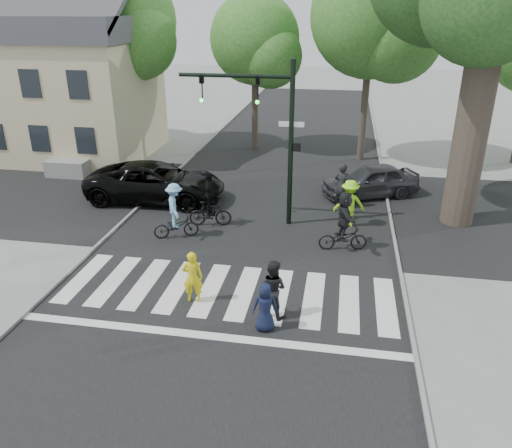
# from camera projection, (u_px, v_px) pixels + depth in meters

# --- Properties ---
(ground) EXTENTS (120.00, 120.00, 0.00)m
(ground) POSITION_uv_depth(u_px,v_px,m) (219.00, 310.00, 13.60)
(ground) COLOR gray
(ground) RESTS_ON ground
(road_stem) EXTENTS (10.00, 70.00, 0.01)m
(road_stem) POSITION_uv_depth(u_px,v_px,m) (252.00, 234.00, 18.11)
(road_stem) COLOR black
(road_stem) RESTS_ON ground
(road_cross) EXTENTS (70.00, 10.00, 0.01)m
(road_cross) POSITION_uv_depth(u_px,v_px,m) (265.00, 204.00, 20.81)
(road_cross) COLOR black
(road_cross) RESTS_ON ground
(curb_left) EXTENTS (0.10, 70.00, 0.10)m
(curb_left) POSITION_uv_depth(u_px,v_px,m) (121.00, 223.00, 18.89)
(curb_left) COLOR gray
(curb_left) RESTS_ON ground
(curb_right) EXTENTS (0.10, 70.00, 0.10)m
(curb_right) POSITION_uv_depth(u_px,v_px,m) (395.00, 243.00, 17.29)
(curb_right) COLOR gray
(curb_right) RESTS_ON ground
(crosswalk) EXTENTS (10.00, 3.85, 0.01)m
(crosswalk) POSITION_uv_depth(u_px,v_px,m) (224.00, 297.00, 14.19)
(crosswalk) COLOR silver
(crosswalk) RESTS_ON ground
(traffic_signal) EXTENTS (4.45, 0.29, 6.00)m
(traffic_signal) POSITION_uv_depth(u_px,v_px,m) (268.00, 120.00, 17.57)
(traffic_signal) COLOR black
(traffic_signal) RESTS_ON ground
(bg_tree_0) EXTENTS (5.46, 5.20, 8.97)m
(bg_tree_0) POSITION_uv_depth(u_px,v_px,m) (45.00, 35.00, 27.76)
(bg_tree_0) COLOR brown
(bg_tree_0) RESTS_ON ground
(bg_tree_1) EXTENTS (6.09, 5.80, 9.80)m
(bg_tree_1) POSITION_uv_depth(u_px,v_px,m) (125.00, 26.00, 26.29)
(bg_tree_1) COLOR brown
(bg_tree_1) RESTS_ON ground
(bg_tree_2) EXTENTS (5.04, 4.80, 8.40)m
(bg_tree_2) POSITION_uv_depth(u_px,v_px,m) (259.00, 43.00, 26.56)
(bg_tree_2) COLOR brown
(bg_tree_2) RESTS_ON ground
(bg_tree_3) EXTENTS (6.30, 6.00, 10.20)m
(bg_tree_3) POSITION_uv_depth(u_px,v_px,m) (378.00, 21.00, 23.91)
(bg_tree_3) COLOR brown
(bg_tree_3) RESTS_ON ground
(house) EXTENTS (8.40, 8.10, 8.82)m
(house) POSITION_uv_depth(u_px,v_px,m) (70.00, 84.00, 26.52)
(house) COLOR beige
(house) RESTS_ON ground
(pedestrian_woman) EXTENTS (0.63, 0.48, 1.54)m
(pedestrian_woman) POSITION_uv_depth(u_px,v_px,m) (193.00, 277.00, 13.70)
(pedestrian_woman) COLOR yellow
(pedestrian_woman) RESTS_ON ground
(pedestrian_child) EXTENTS (0.71, 0.52, 1.33)m
(pedestrian_child) POSITION_uv_depth(u_px,v_px,m) (265.00, 307.00, 12.51)
(pedestrian_child) COLOR #121832
(pedestrian_child) RESTS_ON ground
(pedestrian_adult) EXTENTS (0.96, 0.86, 1.63)m
(pedestrian_adult) POSITION_uv_depth(u_px,v_px,m) (272.00, 289.00, 13.04)
(pedestrian_adult) COLOR black
(pedestrian_adult) RESTS_ON ground
(cyclist_left) EXTENTS (1.68, 1.18, 2.01)m
(cyclist_left) POSITION_uv_depth(u_px,v_px,m) (175.00, 215.00, 17.54)
(cyclist_left) COLOR black
(cyclist_left) RESTS_ON ground
(cyclist_mid) EXTENTS (1.65, 1.02, 2.08)m
(cyclist_mid) POSITION_uv_depth(u_px,v_px,m) (210.00, 204.00, 18.50)
(cyclist_mid) COLOR black
(cyclist_mid) RESTS_ON ground
(cyclist_right) EXTENTS (1.71, 1.59, 2.07)m
(cyclist_right) POSITION_uv_depth(u_px,v_px,m) (344.00, 224.00, 16.60)
(cyclist_right) COLOR black
(cyclist_right) RESTS_ON ground
(car_suv) EXTENTS (5.84, 2.84, 1.60)m
(car_suv) POSITION_uv_depth(u_px,v_px,m) (156.00, 182.00, 20.98)
(car_suv) COLOR black
(car_suv) RESTS_ON ground
(car_grey) EXTENTS (4.47, 3.24, 1.41)m
(car_grey) POSITION_uv_depth(u_px,v_px,m) (370.00, 181.00, 21.47)
(car_grey) COLOR #36363D
(car_grey) RESTS_ON ground
(bystander_hivis) EXTENTS (1.27, 0.89, 1.80)m
(bystander_hivis) POSITION_uv_depth(u_px,v_px,m) (349.00, 203.00, 18.45)
(bystander_hivis) COLOR #9FFF1D
(bystander_hivis) RESTS_ON ground
(bystander_dark) EXTENTS (0.81, 0.69, 1.87)m
(bystander_dark) POSITION_uv_depth(u_px,v_px,m) (342.00, 186.00, 20.14)
(bystander_dark) COLOR black
(bystander_dark) RESTS_ON ground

